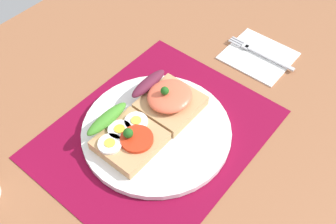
% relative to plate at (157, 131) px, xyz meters
% --- Properties ---
extents(ground_plane, '(1.20, 0.90, 0.03)m').
position_rel_plate_xyz_m(ground_plane, '(0.00, 0.00, -0.02)').
color(ground_plane, '#925A39').
extents(placemat, '(0.37, 0.30, 0.00)m').
position_rel_plate_xyz_m(placemat, '(0.00, 0.00, -0.01)').
color(placemat, maroon).
rests_on(placemat, ground_plane).
extents(plate, '(0.25, 0.25, 0.01)m').
position_rel_plate_xyz_m(plate, '(0.00, 0.00, 0.00)').
color(plate, white).
rests_on(plate, placemat).
extents(sandwich_egg_tomato, '(0.10, 0.10, 0.04)m').
position_rel_plate_xyz_m(sandwich_egg_tomato, '(-0.05, 0.02, 0.02)').
color(sandwich_egg_tomato, tan).
rests_on(sandwich_egg_tomato, plate).
extents(sandwich_salmon, '(0.10, 0.11, 0.05)m').
position_rel_plate_xyz_m(sandwich_salmon, '(0.05, 0.02, 0.02)').
color(sandwich_salmon, tan).
rests_on(sandwich_salmon, plate).
extents(napkin, '(0.12, 0.12, 0.01)m').
position_rel_plate_xyz_m(napkin, '(0.27, -0.03, -0.01)').
color(napkin, white).
rests_on(napkin, ground_plane).
extents(fork, '(0.02, 0.14, 0.00)m').
position_rel_plate_xyz_m(fork, '(0.28, -0.03, -0.00)').
color(fork, '#B7B7BC').
rests_on(fork, napkin).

